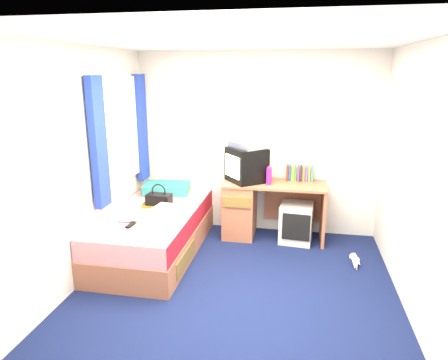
% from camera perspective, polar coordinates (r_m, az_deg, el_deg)
% --- Properties ---
extents(ground, '(3.40, 3.40, 0.00)m').
position_cam_1_polar(ground, '(4.18, 1.60, -15.52)').
color(ground, '#0C1438').
rests_on(ground, ground).
extents(room_shell, '(3.40, 3.40, 3.40)m').
position_cam_1_polar(room_shell, '(3.65, 1.77, 4.43)').
color(room_shell, white).
rests_on(room_shell, ground).
extents(bed, '(1.01, 2.00, 0.54)m').
position_cam_1_polar(bed, '(4.93, -9.85, -7.27)').
color(bed, '#AA6646').
rests_on(bed, ground).
extents(pillow, '(0.66, 0.48, 0.13)m').
position_cam_1_polar(pillow, '(5.45, -8.17, -1.20)').
color(pillow, '#1851A0').
rests_on(pillow, bed).
extents(desk, '(1.30, 0.55, 0.75)m').
position_cam_1_polar(desk, '(5.30, 4.18, -3.81)').
color(desk, '#AA6646').
rests_on(desk, ground).
extents(storage_cube, '(0.44, 0.44, 0.50)m').
position_cam_1_polar(storage_cube, '(5.25, 10.28, -6.02)').
color(storage_cube, silver).
rests_on(storage_cube, ground).
extents(crt_tv, '(0.60, 0.60, 0.44)m').
position_cam_1_polar(crt_tv, '(5.16, 3.21, 2.19)').
color(crt_tv, black).
rests_on(crt_tv, desk).
extents(vcr, '(0.51, 0.51, 0.08)m').
position_cam_1_polar(vcr, '(5.11, 3.30, 5.05)').
color(vcr, silver).
rests_on(vcr, crt_tv).
extents(book_row, '(0.34, 0.13, 0.20)m').
position_cam_1_polar(book_row, '(5.30, 10.74, 0.96)').
color(book_row, maroon).
rests_on(book_row, desk).
extents(picture_frame, '(0.05, 0.12, 0.14)m').
position_cam_1_polar(picture_frame, '(5.34, 12.37, 0.63)').
color(picture_frame, black).
rests_on(picture_frame, desk).
extents(pink_water_bottle, '(0.08, 0.08, 0.21)m').
position_cam_1_polar(pink_water_bottle, '(5.05, 6.43, 0.50)').
color(pink_water_bottle, '#CF1D82').
rests_on(pink_water_bottle, desk).
extents(aerosol_can, '(0.06, 0.06, 0.19)m').
position_cam_1_polar(aerosol_can, '(5.23, 6.30, 0.85)').
color(aerosol_can, silver).
rests_on(aerosol_can, desk).
extents(handbag, '(0.31, 0.19, 0.28)m').
position_cam_1_polar(handbag, '(4.95, -9.26, -2.75)').
color(handbag, black).
rests_on(handbag, bed).
extents(towel, '(0.36, 0.31, 0.11)m').
position_cam_1_polar(towel, '(4.60, -7.93, -4.49)').
color(towel, silver).
rests_on(towel, bed).
extents(magazine, '(0.26, 0.31, 0.01)m').
position_cam_1_polar(magazine, '(5.02, -10.36, -3.44)').
color(magazine, gold).
rests_on(magazine, bed).
extents(water_bottle, '(0.21, 0.12, 0.07)m').
position_cam_1_polar(water_bottle, '(4.50, -13.33, -5.47)').
color(water_bottle, silver).
rests_on(water_bottle, bed).
extents(colour_swatch_fan, '(0.21, 0.19, 0.01)m').
position_cam_1_polar(colour_swatch_fan, '(4.26, -11.86, -6.99)').
color(colour_swatch_fan, gold).
rests_on(colour_swatch_fan, bed).
extents(remote_control, '(0.06, 0.16, 0.02)m').
position_cam_1_polar(remote_control, '(4.40, -13.19, -6.28)').
color(remote_control, black).
rests_on(remote_control, bed).
extents(window_assembly, '(0.11, 1.42, 1.40)m').
position_cam_1_polar(window_assembly, '(4.97, -14.51, 6.48)').
color(window_assembly, silver).
rests_on(window_assembly, room_shell).
extents(white_heels, '(0.16, 0.33, 0.09)m').
position_cam_1_polar(white_heels, '(4.86, 18.33, -11.12)').
color(white_heels, white).
rests_on(white_heels, ground).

